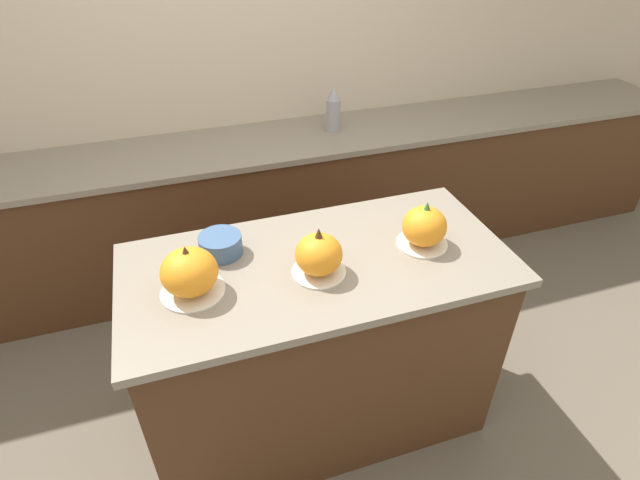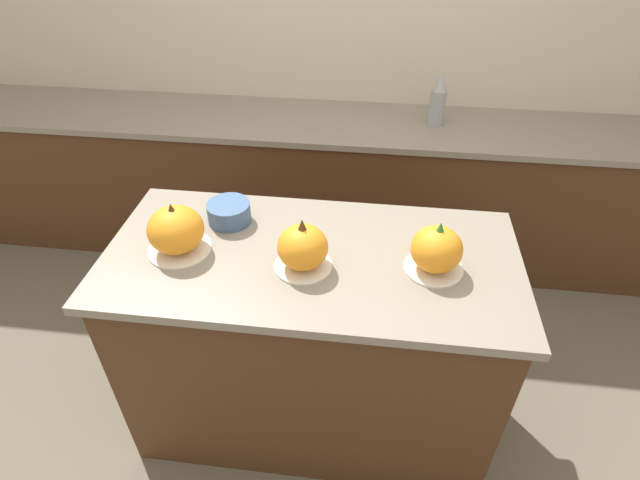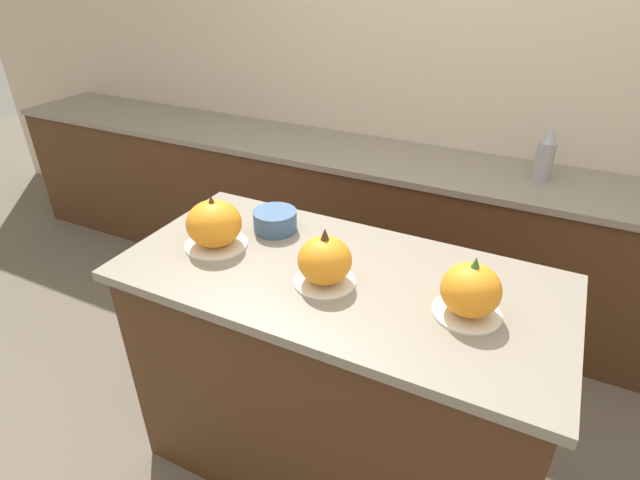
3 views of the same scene
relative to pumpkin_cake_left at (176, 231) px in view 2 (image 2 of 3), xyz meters
The scene contains 9 objects.
ground_plane 1.15m from the pumpkin_cake_left, ahead, with size 12.00×12.00×0.00m, color #665B4C.
wall_back 1.72m from the pumpkin_cake_left, 73.72° to the left, with size 8.00×0.06×2.50m.
kitchen_island 0.74m from the pumpkin_cake_left, ahead, with size 1.51×0.73×0.96m.
back_counter 1.52m from the pumpkin_cake_left, 69.93° to the left, with size 6.00×0.60×0.90m.
pumpkin_cake_left is the anchor object (origin of this frame).
pumpkin_cake_center 0.46m from the pumpkin_cake_left, ahead, with size 0.21×0.21×0.20m.
pumpkin_cake_right 0.91m from the pumpkin_cake_left, ahead, with size 0.21×0.21×0.20m.
bottle_tall 1.68m from the pumpkin_cake_left, 53.32° to the left, with size 0.09×0.09×0.28m.
mixing_bowl 0.24m from the pumpkin_cake_left, 56.13° to the left, with size 0.17×0.17×0.08m.
Camera 2 is at (0.20, -1.37, 2.11)m, focal length 28.00 mm.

